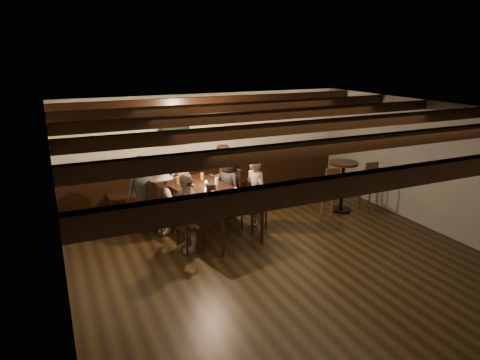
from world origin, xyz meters
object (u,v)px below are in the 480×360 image
person_left_far (187,212)px  person_right_near (228,186)px  person_bench_left (144,192)px  person_right_far (256,193)px  chair_left_near (164,217)px  person_bench_right (222,177)px  person_bench_centre (181,184)px  bar_stool_right (365,191)px  high_top_table (343,179)px  dining_table (210,193)px  chair_right_far (255,216)px  chair_right_near (227,202)px  chair_left_far (189,235)px  bar_stool_left (328,199)px  person_left_near (162,202)px

person_left_far → person_right_near: (1.26, 1.21, -0.04)m
person_bench_left → person_right_far: (1.91, -0.95, 0.01)m
person_right_near → chair_left_near: bearing=90.0°
person_bench_right → person_right_near: size_ratio=1.09×
person_bench_centre → bar_stool_right: (3.66, -1.32, -0.26)m
person_right_near → person_right_far: (0.20, -0.88, 0.07)m
high_top_table → bar_stool_right: bar_stool_right is taller
dining_table → chair_right_far: (0.80, -0.28, -0.47)m
chair_left_near → person_right_far: size_ratio=0.69×
person_bench_centre → person_right_near: bearing=141.3°
dining_table → person_right_far: 0.88m
chair_right_near → person_left_far: bearing=121.5°
person_left_far → chair_left_far: bearing=90.0°
bar_stool_left → chair_left_near: bearing=-179.3°
person_left_far → person_right_far: (1.46, 0.33, 0.03)m
chair_left_near → dining_table: bearing=58.0°
person_bench_left → bar_stool_right: 4.62m
person_left_near → person_left_far: size_ratio=0.90×
high_top_table → person_right_far: bearing=-176.2°
bar_stool_left → chair_right_far: bearing=-170.6°
person_bench_centre → person_bench_right: person_bench_right is taller
chair_right_far → person_left_near: bearing=58.5°
person_bench_left → person_left_far: size_ratio=1.04×
bar_stool_right → bar_stool_left: bearing=-170.0°
person_bench_right → bar_stool_right: (2.75, -1.37, -0.30)m
person_bench_centre → bar_stool_left: person_bench_centre is taller
chair_right_near → person_bench_right: size_ratio=0.71×
bar_stool_right → person_right_far: bearing=-173.3°
dining_table → chair_left_near: 0.96m
high_top_table → person_right_near: bearing=162.2°
person_right_near → person_bench_left: bearing=74.7°
person_bench_left → high_top_table: size_ratio=1.33×
person_left_near → bar_stool_right: person_left_near is taller
chair_right_near → person_right_near: (0.03, 0.01, 0.34)m
chair_right_near → person_right_near: bearing=-90.0°
dining_table → person_bench_right: 1.27m
person_bench_centre → person_left_far: bearing=63.4°
person_right_far → person_left_near: bearing=59.0°
chair_left_near → chair_left_far: 0.90m
chair_left_near → chair_right_near: 1.44m
chair_right_near → bar_stool_left: bearing=-130.0°
person_left_near → person_bench_left: bearing=-161.6°
person_bench_left → person_right_near: person_bench_left is taller
chair_left_far → bar_stool_left: bar_stool_left is taller
chair_right_near → person_right_far: (0.23, -0.87, 0.41)m
chair_left_far → person_left_near: 0.96m
dining_table → person_bench_left: person_bench_left is taller
chair_left_near → bar_stool_left: bar_stool_left is taller
chair_left_near → bar_stool_right: 4.27m
person_bench_centre → person_left_near: bearing=38.7°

